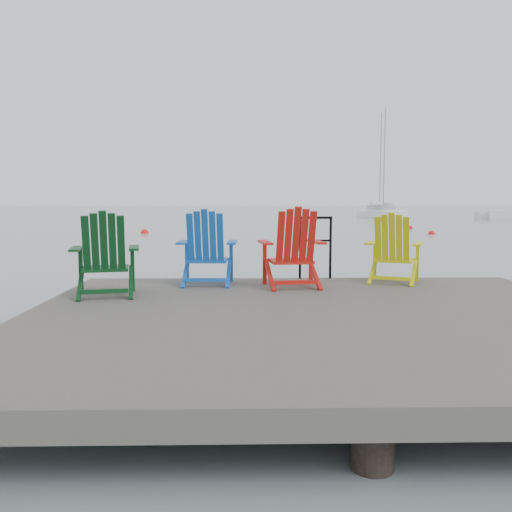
{
  "coord_description": "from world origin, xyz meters",
  "views": [
    {
      "loc": [
        -0.77,
        -5.32,
        1.61
      ],
      "look_at": [
        -0.61,
        2.23,
        0.85
      ],
      "focal_mm": 38.0,
      "sensor_mm": 36.0,
      "label": 1
    }
  ],
  "objects_px": {
    "sailboat_mid": "(378,213)",
    "buoy_c": "(410,229)",
    "chair_blue": "(207,248)",
    "sailboat_near": "(384,214)",
    "chair_yellow": "(393,249)",
    "buoy_d": "(381,221)",
    "handrail": "(315,241)",
    "buoy_a": "(431,234)",
    "buoy_b": "(145,233)",
    "chair_green": "(105,255)",
    "chair_red": "(293,248)"
  },
  "relations": [
    {
      "from": "sailboat_mid",
      "to": "buoy_c",
      "type": "relative_size",
      "value": 31.45
    },
    {
      "from": "chair_blue",
      "to": "sailboat_near",
      "type": "relative_size",
      "value": 0.09
    },
    {
      "from": "chair_yellow",
      "to": "sailboat_mid",
      "type": "distance_m",
      "value": 53.16
    },
    {
      "from": "chair_blue",
      "to": "buoy_d",
      "type": "relative_size",
      "value": 2.61
    },
    {
      "from": "handrail",
      "to": "buoy_a",
      "type": "relative_size",
      "value": 2.62
    },
    {
      "from": "chair_blue",
      "to": "buoy_b",
      "type": "height_order",
      "value": "chair_blue"
    },
    {
      "from": "handrail",
      "to": "chair_green",
      "type": "height_order",
      "value": "chair_green"
    },
    {
      "from": "chair_yellow",
      "to": "buoy_c",
      "type": "height_order",
      "value": "chair_yellow"
    },
    {
      "from": "chair_blue",
      "to": "chair_yellow",
      "type": "bearing_deg",
      "value": 4.14
    },
    {
      "from": "buoy_b",
      "to": "buoy_d",
      "type": "bearing_deg",
      "value": 46.71
    },
    {
      "from": "chair_red",
      "to": "buoy_d",
      "type": "bearing_deg",
      "value": 67.71
    },
    {
      "from": "buoy_c",
      "to": "buoy_d",
      "type": "xyz_separation_m",
      "value": [
        1.7,
        13.4,
        0.0
      ]
    },
    {
      "from": "chair_green",
      "to": "buoy_a",
      "type": "distance_m",
      "value": 23.1
    },
    {
      "from": "buoy_d",
      "to": "sailboat_mid",
      "type": "bearing_deg",
      "value": 77.22
    },
    {
      "from": "buoy_c",
      "to": "buoy_b",
      "type": "bearing_deg",
      "value": -164.15
    },
    {
      "from": "sailboat_near",
      "to": "buoy_d",
      "type": "bearing_deg",
      "value": -106.66
    },
    {
      "from": "chair_blue",
      "to": "buoy_a",
      "type": "relative_size",
      "value": 2.86
    },
    {
      "from": "sailboat_near",
      "to": "buoy_a",
      "type": "bearing_deg",
      "value": -100.0
    },
    {
      "from": "chair_yellow",
      "to": "buoy_b",
      "type": "height_order",
      "value": "chair_yellow"
    },
    {
      "from": "sailboat_mid",
      "to": "buoy_a",
      "type": "xyz_separation_m",
      "value": [
        -5.32,
        -32.31,
        -0.36
      ]
    },
    {
      "from": "handrail",
      "to": "buoy_c",
      "type": "distance_m",
      "value": 25.72
    },
    {
      "from": "buoy_b",
      "to": "buoy_a",
      "type": "bearing_deg",
      "value": -4.12
    },
    {
      "from": "buoy_b",
      "to": "chair_red",
      "type": "bearing_deg",
      "value": -74.57
    },
    {
      "from": "chair_yellow",
      "to": "chair_blue",
      "type": "bearing_deg",
      "value": -154.94
    },
    {
      "from": "handrail",
      "to": "chair_blue",
      "type": "height_order",
      "value": "chair_blue"
    },
    {
      "from": "buoy_a",
      "to": "buoy_c",
      "type": "xyz_separation_m",
      "value": [
        0.53,
        5.27,
        0.0
      ]
    },
    {
      "from": "sailboat_near",
      "to": "buoy_b",
      "type": "xyz_separation_m",
      "value": [
        -18.7,
        -24.85,
        -0.36
      ]
    },
    {
      "from": "chair_blue",
      "to": "chair_red",
      "type": "xyz_separation_m",
      "value": [
        1.13,
        -0.24,
        0.02
      ]
    },
    {
      "from": "chair_green",
      "to": "buoy_b",
      "type": "height_order",
      "value": "chair_green"
    },
    {
      "from": "buoy_d",
      "to": "buoy_c",
      "type": "bearing_deg",
      "value": -97.22
    },
    {
      "from": "chair_blue",
      "to": "buoy_c",
      "type": "relative_size",
      "value": 2.71
    },
    {
      "from": "chair_blue",
      "to": "chair_green",
      "type": "bearing_deg",
      "value": -140.92
    },
    {
      "from": "sailboat_mid",
      "to": "buoy_a",
      "type": "bearing_deg",
      "value": -69.85
    },
    {
      "from": "sailboat_near",
      "to": "buoy_a",
      "type": "xyz_separation_m",
      "value": [
        -4.31,
        -25.88,
        -0.36
      ]
    },
    {
      "from": "chair_green",
      "to": "chair_red",
      "type": "relative_size",
      "value": 0.96
    },
    {
      "from": "chair_yellow",
      "to": "chair_green",
      "type": "bearing_deg",
      "value": -142.53
    },
    {
      "from": "buoy_a",
      "to": "handrail",
      "type": "bearing_deg",
      "value": -113.64
    },
    {
      "from": "handrail",
      "to": "buoy_d",
      "type": "relative_size",
      "value": 2.39
    },
    {
      "from": "chair_green",
      "to": "chair_blue",
      "type": "xyz_separation_m",
      "value": [
        1.13,
        0.87,
        0.0
      ]
    },
    {
      "from": "sailboat_near",
      "to": "buoy_d",
      "type": "height_order",
      "value": "sailboat_near"
    },
    {
      "from": "handrail",
      "to": "sailboat_mid",
      "type": "bearing_deg",
      "value": 75.14
    },
    {
      "from": "chair_red",
      "to": "chair_blue",
      "type": "bearing_deg",
      "value": 161.68
    },
    {
      "from": "sailboat_mid",
      "to": "buoy_d",
      "type": "height_order",
      "value": "sailboat_mid"
    },
    {
      "from": "buoy_c",
      "to": "buoy_d",
      "type": "height_order",
      "value": "buoy_d"
    },
    {
      "from": "buoy_a",
      "to": "buoy_c",
      "type": "bearing_deg",
      "value": 84.28
    },
    {
      "from": "sailboat_mid",
      "to": "handrail",
      "type": "bearing_deg",
      "value": -75.36
    },
    {
      "from": "chair_red",
      "to": "sailboat_near",
      "type": "bearing_deg",
      "value": 67.67
    },
    {
      "from": "chair_green",
      "to": "sailboat_near",
      "type": "height_order",
      "value": "sailboat_near"
    },
    {
      "from": "chair_blue",
      "to": "chair_red",
      "type": "height_order",
      "value": "chair_red"
    },
    {
      "from": "buoy_b",
      "to": "buoy_c",
      "type": "height_order",
      "value": "buoy_b"
    }
  ]
}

